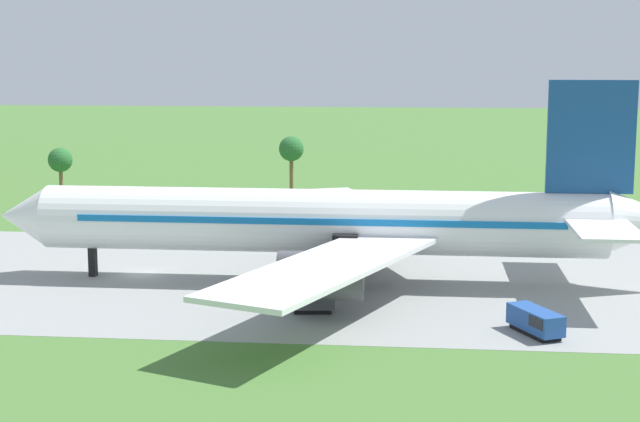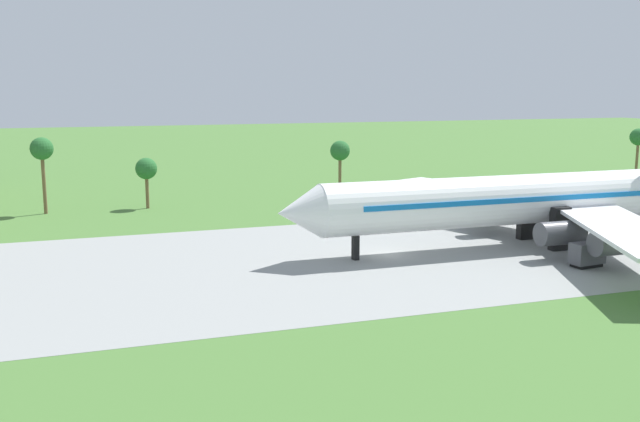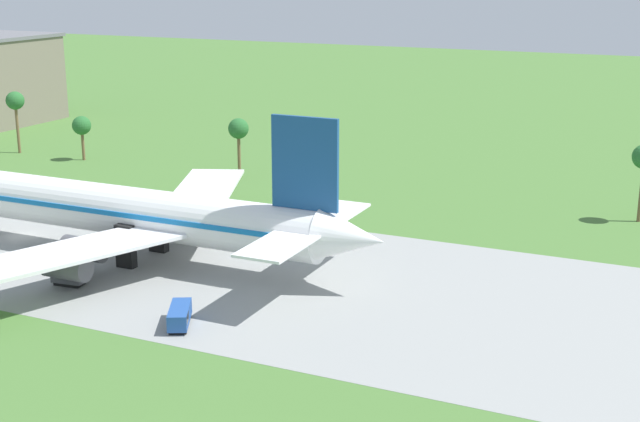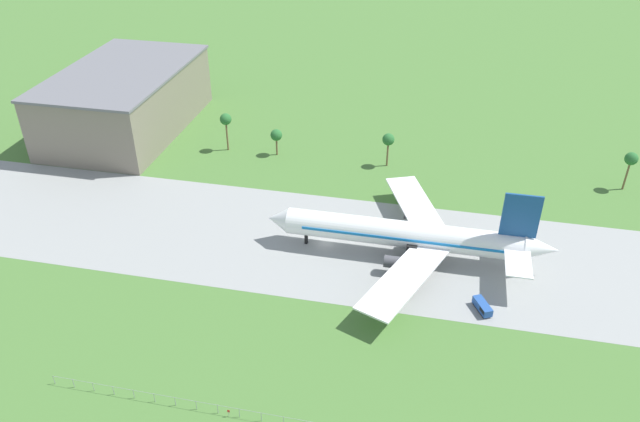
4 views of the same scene
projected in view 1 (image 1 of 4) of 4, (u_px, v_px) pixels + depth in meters
The scene contains 6 objects.
ground_plane at pixel (141, 275), 100.09m from camera, with size 600.00×600.00×0.00m, color #477233.
taxiway_strip at pixel (141, 275), 100.09m from camera, with size 320.00×44.00×0.02m.
jet_airliner at pixel (338, 222), 96.16m from camera, with size 68.19×60.72×19.98m.
baggage_tug at pixel (314, 295), 85.76m from camera, with size 4.07×2.43×2.80m.
catering_van at pixel (537, 321), 78.85m from camera, with size 4.34×5.92×2.09m.
palm_tree_row at pixel (261, 149), 141.12m from camera, with size 121.19×3.60×12.29m.
Camera 1 is at (28.13, -95.33, 22.75)m, focal length 55.00 mm.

